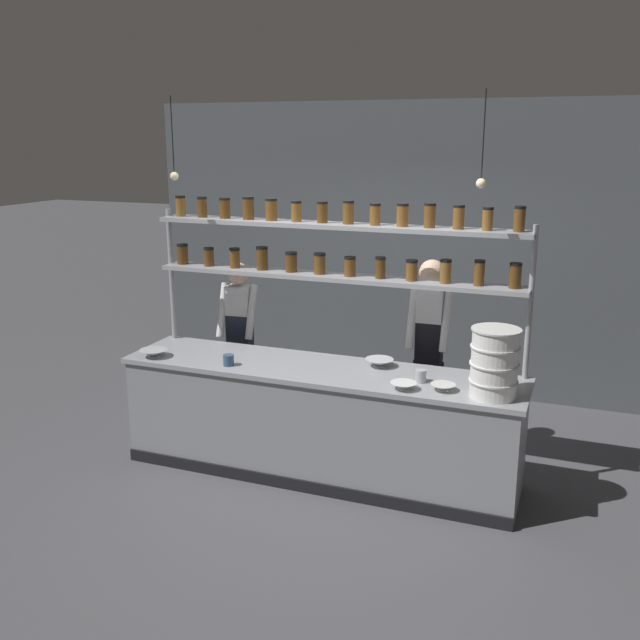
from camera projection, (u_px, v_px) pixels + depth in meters
ground_plane at (320, 472)px, 5.96m from camera, size 40.00×40.00×0.00m
back_wall at (399, 248)px, 7.73m from camera, size 5.69×0.12×3.09m
prep_counter at (320, 421)px, 5.84m from camera, size 3.29×0.76×0.92m
spice_shelf_unit at (333, 253)px, 5.81m from camera, size 3.17×0.28×2.23m
chef_left at (240, 334)px, 6.76m from camera, size 0.38×0.30×1.59m
chef_center at (429, 343)px, 6.12m from camera, size 0.36×0.30×1.72m
container_stack at (494, 363)px, 5.03m from camera, size 0.35×0.35×0.50m
prep_bowl_near_left at (154, 353)px, 6.00m from camera, size 0.24×0.24×0.06m
prep_bowl_center_front at (443, 387)px, 5.21m from camera, size 0.19×0.19×0.05m
prep_bowl_center_back at (379, 363)px, 5.75m from camera, size 0.23×0.23×0.06m
prep_bowl_near_right at (403, 386)px, 5.23m from camera, size 0.20×0.20×0.05m
serving_cup_front at (421, 376)px, 5.38m from camera, size 0.08×0.08×0.10m
serving_cup_by_board at (229, 360)px, 5.77m from camera, size 0.09×0.09×0.09m
pendant_light_row at (315, 175)px, 5.36m from camera, size 2.54×0.07×0.66m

